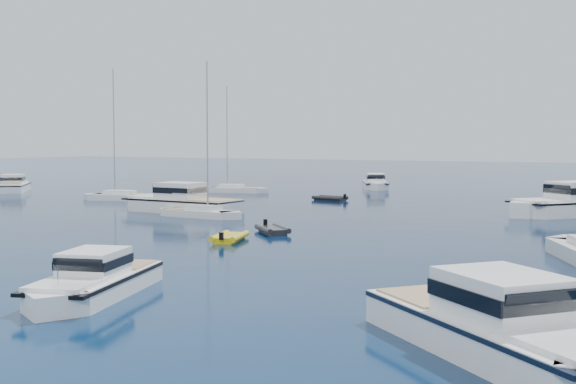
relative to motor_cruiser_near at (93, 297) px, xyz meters
name	(u,v)px	position (x,y,z in m)	size (l,w,h in m)	color
ground	(48,268)	(-6.75, 3.83, 0.00)	(400.00, 400.00, 0.00)	navy
motor_cruiser_near	(93,297)	(0.00, 0.00, 0.00)	(2.72, 8.90, 2.34)	white
motor_cruiser_right	(507,358)	(15.92, -0.12, 0.00)	(3.52, 11.50, 3.02)	white
motor_cruiser_centre	(179,212)	(-19.01, 29.32, 0.00)	(3.81, 12.44, 3.27)	white
motor_cruiser_far_l	(14,191)	(-52.92, 40.02, 0.00)	(3.13, 10.22, 2.68)	white
motor_cruiser_distant	(573,215)	(11.07, 43.12, 0.00)	(4.15, 13.55, 3.56)	white
motor_cruiser_horizon	(375,189)	(-16.73, 67.06, 0.00)	(2.94, 9.59, 2.52)	white
sailboat_mid_l	(123,200)	(-31.83, 36.40, 0.00)	(2.49, 9.57, 14.07)	white
sailboat_centre	(199,217)	(-14.84, 26.71, 0.00)	(2.28, 8.76, 12.88)	silver
sailboat_far_l	(234,192)	(-28.47, 51.87, 0.00)	(2.32, 8.94, 13.14)	white
tender_yellow	(230,241)	(-4.59, 16.07, 0.00)	(1.96, 3.57, 0.95)	yellow
tender_grey_near	(272,233)	(-4.34, 20.72, 0.00)	(1.93, 3.49, 0.95)	black
tender_grey_far	(330,200)	(-13.24, 46.98, 0.00)	(2.01, 3.67, 0.95)	black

